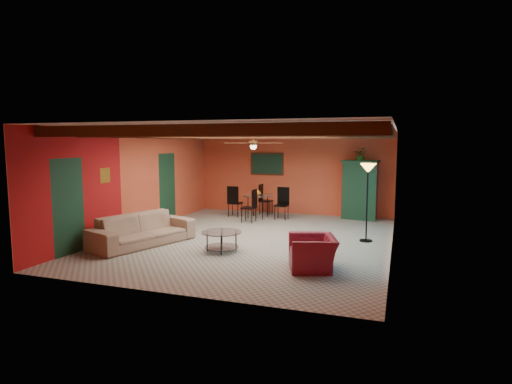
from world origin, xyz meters
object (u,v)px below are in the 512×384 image
at_px(sofa, 143,230).
at_px(coffee_table, 222,241).
at_px(armchair, 313,253).
at_px(armoire, 360,191).
at_px(vase, 258,183).
at_px(dining_table, 258,202).
at_px(floor_lamp, 367,203).
at_px(potted_plant, 361,155).

bearing_deg(sofa, coffee_table, -69.14).
distance_m(armchair, armoire, 5.70).
height_order(coffee_table, vase, vase).
relative_size(dining_table, armoire, 1.09).
bearing_deg(vase, dining_table, 0.00).
height_order(armoire, floor_lamp, floor_lamp).
height_order(floor_lamp, potted_plant, potted_plant).
relative_size(dining_table, floor_lamp, 1.02).
height_order(sofa, dining_table, dining_table).
distance_m(dining_table, vase, 0.60).
bearing_deg(armoire, sofa, -121.82).
bearing_deg(potted_plant, armoire, 0.00).
height_order(floor_lamp, vase, floor_lamp).
bearing_deg(sofa, armoire, -21.52).
relative_size(sofa, vase, 12.64).
xyz_separation_m(dining_table, floor_lamp, (3.49, -2.17, 0.44)).
bearing_deg(dining_table, floor_lamp, -31.89).
bearing_deg(sofa, armchair, -78.41).
bearing_deg(coffee_table, floor_lamp, 34.59).
distance_m(sofa, vase, 4.51).
relative_size(armchair, coffee_table, 1.09).
bearing_deg(armchair, floor_lamp, 144.97).
height_order(sofa, floor_lamp, floor_lamp).
bearing_deg(armoire, dining_table, -154.94).
height_order(coffee_table, floor_lamp, floor_lamp).
height_order(sofa, vase, vase).
distance_m(dining_table, floor_lamp, 4.14).
relative_size(armchair, armoire, 0.55).
distance_m(coffee_table, potted_plant, 5.88).
height_order(armchair, dining_table, dining_table).
height_order(coffee_table, dining_table, dining_table).
distance_m(armoire, floor_lamp, 3.06).
relative_size(sofa, potted_plant, 5.46).
relative_size(dining_table, vase, 9.92).
height_order(armchair, floor_lamp, floor_lamp).
xyz_separation_m(floor_lamp, potted_plant, (-0.45, 3.03, 1.04)).
bearing_deg(floor_lamp, coffee_table, -145.41).
height_order(armoire, vase, armoire).
xyz_separation_m(floor_lamp, vase, (-3.49, 2.17, 0.15)).
bearing_deg(potted_plant, armchair, -93.38).
bearing_deg(armchair, sofa, -116.59).
distance_m(sofa, dining_table, 4.45).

